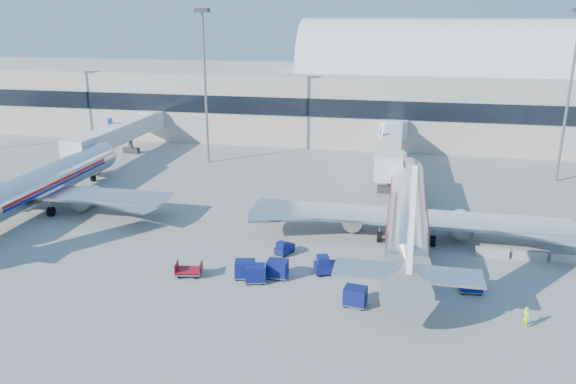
% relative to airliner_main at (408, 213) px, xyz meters
% --- Properties ---
extents(ground, '(260.00, 260.00, 0.00)m').
position_rel_airliner_main_xyz_m(ground, '(-10.00, -4.51, -2.93)').
color(ground, gray).
rests_on(ground, ground).
extents(terminal, '(170.00, 28.15, 21.00)m').
position_rel_airliner_main_xyz_m(terminal, '(-23.60, 51.46, 4.60)').
color(terminal, '#B2AA9E').
rests_on(terminal, ground).
extents(airliner_main, '(32.00, 37.26, 12.07)m').
position_rel_airliner_main_xyz_m(airliner_main, '(0.00, 0.00, 0.00)').
color(airliner_main, silver).
rests_on(airliner_main, ground).
extents(airliner_mid, '(32.00, 37.26, 12.07)m').
position_rel_airliner_main_xyz_m(airliner_mid, '(-42.00, 0.00, 0.00)').
color(airliner_mid, silver).
rests_on(airliner_mid, ground).
extents(jetbridge_near, '(4.40, 27.50, 6.25)m').
position_rel_airliner_main_xyz_m(jetbridge_near, '(-2.40, 26.30, 1.00)').
color(jetbridge_near, silver).
rests_on(jetbridge_near, ground).
extents(jetbridge_mid, '(4.40, 27.50, 6.25)m').
position_rel_airliner_main_xyz_m(jetbridge_mid, '(-44.40, 26.30, 1.00)').
color(jetbridge_mid, silver).
rests_on(jetbridge_mid, ground).
extents(mast_west, '(2.00, 1.20, 22.60)m').
position_rel_airliner_main_xyz_m(mast_west, '(-30.00, 25.49, 11.87)').
color(mast_west, slate).
rests_on(mast_west, ground).
extents(mast_east, '(2.00, 1.20, 22.60)m').
position_rel_airliner_main_xyz_m(mast_east, '(20.00, 25.49, 11.87)').
color(mast_east, slate).
rests_on(mast_east, ground).
extents(barrier_near, '(3.00, 0.55, 0.90)m').
position_rel_airliner_main_xyz_m(barrier_near, '(8.00, -2.51, -2.48)').
color(barrier_near, '#9E9E96').
rests_on(barrier_near, ground).
extents(barrier_mid, '(3.00, 0.55, 0.90)m').
position_rel_airliner_main_xyz_m(barrier_mid, '(11.30, -2.51, -2.48)').
color(barrier_mid, '#9E9E96').
rests_on(barrier_mid, ground).
extents(barrier_far, '(3.00, 0.55, 0.90)m').
position_rel_airliner_main_xyz_m(barrier_far, '(14.60, -2.51, -2.48)').
color(barrier_far, '#9E9E96').
rests_on(barrier_far, ground).
extents(tug_lead, '(2.87, 2.10, 1.69)m').
position_rel_airliner_main_xyz_m(tug_lead, '(-6.70, -9.23, -2.16)').
color(tug_lead, '#0B1353').
rests_on(tug_lead, ground).
extents(tug_right, '(2.59, 2.16, 1.51)m').
position_rel_airliner_main_xyz_m(tug_right, '(-0.65, -6.69, -2.24)').
color(tug_right, '#0B1353').
rests_on(tug_right, ground).
extents(tug_left, '(1.75, 2.29, 1.34)m').
position_rel_airliner_main_xyz_m(tug_left, '(-11.38, -5.88, -2.32)').
color(tug_left, '#0B1353').
rests_on(tug_left, ground).
extents(cart_train_a, '(1.89, 1.48, 1.61)m').
position_rel_airliner_main_xyz_m(cart_train_a, '(-10.88, -10.90, -2.07)').
color(cart_train_a, '#0B1353').
rests_on(cart_train_a, ground).
extents(cart_train_b, '(2.09, 1.80, 1.56)m').
position_rel_airliner_main_xyz_m(cart_train_b, '(-12.53, -12.14, -2.09)').
color(cart_train_b, '#0B1353').
rests_on(cart_train_b, ground).
extents(cart_train_c, '(2.09, 1.76, 1.61)m').
position_rel_airliner_main_xyz_m(cart_train_c, '(-13.60, -11.54, -2.07)').
color(cart_train_c, '#0B1353').
rests_on(cart_train_c, ground).
extents(cart_solo_near, '(1.98, 1.62, 1.59)m').
position_rel_airliner_main_xyz_m(cart_solo_near, '(-3.82, -14.48, -2.08)').
color(cart_solo_near, '#0B1353').
rests_on(cart_solo_near, ground).
extents(cart_solo_far, '(1.94, 1.54, 1.62)m').
position_rel_airliner_main_xyz_m(cart_solo_far, '(5.33, -10.18, -2.06)').
color(cart_solo_far, '#0B1353').
rests_on(cart_solo_far, ground).
extents(cart_open_red, '(2.49, 1.95, 0.60)m').
position_rel_airliner_main_xyz_m(cart_open_red, '(-18.54, -12.10, -2.49)').
color(cart_open_red, slate).
rests_on(cart_open_red, ground).
extents(ramp_worker, '(0.67, 0.71, 1.63)m').
position_rel_airliner_main_xyz_m(ramp_worker, '(8.69, -15.01, -2.11)').
color(ramp_worker, '#A5DC17').
rests_on(ramp_worker, ground).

